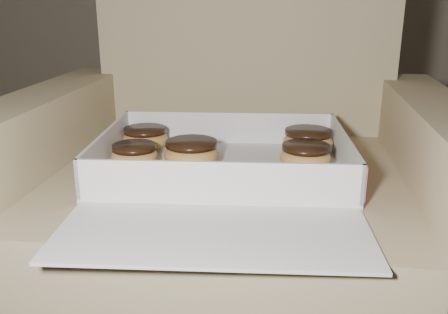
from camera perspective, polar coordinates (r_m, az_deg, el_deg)
name	(u,v)px	position (r m, az deg, el deg)	size (l,w,h in m)	color
armchair	(232,213)	(1.02, 0.97, -6.38)	(0.84, 0.71, 0.88)	#968960
bakery_box	(225,173)	(0.86, 0.06, -1.82)	(0.47, 0.54, 0.07)	silver
donut_a	(308,141)	(0.99, 9.56, 1.84)	(0.10, 0.10, 0.05)	gold
donut_b	(191,153)	(0.91, -3.74, 0.46)	(0.10, 0.10, 0.05)	gold
donut_c	(145,138)	(1.02, -8.98, 2.18)	(0.09, 0.09, 0.05)	gold
donut_d	(305,156)	(0.91, 9.29, 0.12)	(0.09, 0.09, 0.05)	gold
donut_e	(134,155)	(0.92, -10.20, 0.24)	(0.09, 0.09, 0.04)	gold
crumb_a	(125,193)	(0.80, -11.22, -4.11)	(0.01, 0.01, 0.00)	black
crumb_b	(118,175)	(0.89, -12.02, -1.98)	(0.01, 0.01, 0.00)	black
crumb_c	(317,177)	(0.87, 10.56, -2.22)	(0.01, 0.01, 0.00)	black
crumb_d	(299,188)	(0.82, 8.51, -3.47)	(0.01, 0.01, 0.00)	black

